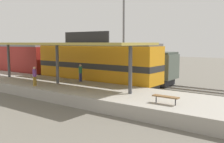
# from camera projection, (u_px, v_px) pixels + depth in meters

# --- Properties ---
(ground_plane) EXTENTS (120.00, 120.00, 0.00)m
(ground_plane) POSITION_uv_depth(u_px,v_px,m) (102.00, 84.00, 29.35)
(ground_plane) COLOR #666056
(track_near) EXTENTS (3.20, 110.00, 0.16)m
(track_near) POSITION_uv_depth(u_px,v_px,m) (91.00, 86.00, 27.75)
(track_near) COLOR #565249
(track_near) RESTS_ON ground
(track_far) EXTENTS (3.20, 110.00, 0.16)m
(track_far) POSITION_uv_depth(u_px,v_px,m) (116.00, 81.00, 31.41)
(track_far) COLOR #565249
(track_far) RESTS_ON ground
(platform) EXTENTS (6.00, 44.00, 0.90)m
(platform) POSITION_uv_depth(u_px,v_px,m) (58.00, 88.00, 24.04)
(platform) COLOR #9E998E
(platform) RESTS_ON ground
(station_canopy) EXTENTS (5.20, 18.00, 4.70)m
(station_canopy) POSITION_uv_depth(u_px,v_px,m) (58.00, 44.00, 23.52)
(station_canopy) COLOR #47474C
(station_canopy) RESTS_ON platform
(platform_bench) EXTENTS (0.44, 1.70, 0.50)m
(platform_bench) POSITION_uv_depth(u_px,v_px,m) (166.00, 97.00, 15.98)
(platform_bench) COLOR #333338
(platform_bench) RESTS_ON platform
(locomotive) EXTENTS (2.93, 14.43, 4.44)m
(locomotive) POSITION_uv_depth(u_px,v_px,m) (95.00, 64.00, 27.06)
(locomotive) COLOR #28282D
(locomotive) RESTS_ON track_near
(passenger_carriage_single) EXTENTS (2.90, 20.00, 4.24)m
(passenger_carriage_single) POSITION_uv_depth(u_px,v_px,m) (2.00, 59.00, 37.76)
(passenger_carriage_single) COLOR #28282D
(passenger_carriage_single) RESTS_ON track_near
(freight_car) EXTENTS (2.80, 12.00, 3.54)m
(freight_car) POSITION_uv_depth(u_px,v_px,m) (126.00, 66.00, 30.29)
(freight_car) COLOR #28282D
(freight_car) RESTS_ON track_far
(light_mast) EXTENTS (1.10, 1.10, 11.70)m
(light_mast) POSITION_uv_depth(u_px,v_px,m) (124.00, 14.00, 33.62)
(light_mast) COLOR slate
(light_mast) RESTS_ON ground
(person_waiting) EXTENTS (0.34, 0.34, 1.71)m
(person_waiting) POSITION_uv_depth(u_px,v_px,m) (35.00, 75.00, 22.56)
(person_waiting) COLOR olive
(person_waiting) RESTS_ON platform
(person_walking) EXTENTS (0.34, 0.34, 1.71)m
(person_walking) POSITION_uv_depth(u_px,v_px,m) (80.00, 72.00, 25.06)
(person_walking) COLOR navy
(person_walking) RESTS_ON platform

